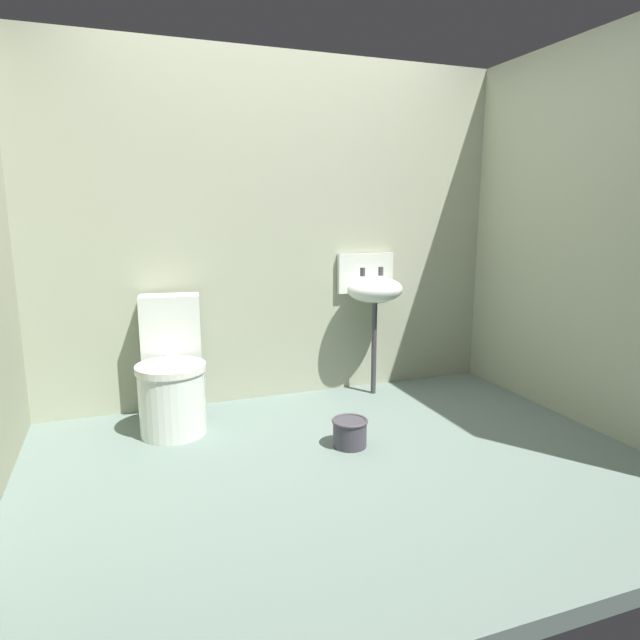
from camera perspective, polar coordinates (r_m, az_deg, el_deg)
The scene contains 6 objects.
ground_plane at distance 3.01m, azimuth 1.85°, elevation -14.95°, with size 3.59×2.59×0.08m, color slate.
wall_back at distance 3.79m, azimuth -4.59°, elevation 9.16°, with size 3.59×0.10×2.30m, color #9CA288.
wall_right at distance 3.72m, azimuth 25.81°, elevation 8.03°, with size 0.10×2.39×2.30m, color #979F85.
toilet_near_wall at distance 3.40m, azimuth -15.15°, elevation -5.67°, with size 0.45×0.63×0.78m.
sink at distance 3.85m, azimuth 5.58°, elevation 3.27°, with size 0.42×0.35×0.99m.
bucket at distance 3.11m, azimuth 3.12°, elevation -11.54°, with size 0.20×0.20×0.16m.
Camera 1 is at (-1.01, -2.50, 1.30)m, focal length 30.80 mm.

